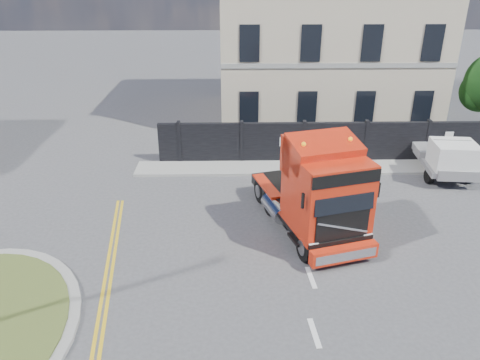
{
  "coord_description": "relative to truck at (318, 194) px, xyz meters",
  "views": [
    {
      "loc": [
        0.52,
        -12.26,
        8.83
      ],
      "look_at": [
        0.81,
        2.98,
        1.8
      ],
      "focal_mm": 35.0,
      "sensor_mm": 36.0,
      "label": 1
    }
  ],
  "objects": [
    {
      "name": "ground",
      "position": [
        -3.49,
        -2.11,
        -1.64
      ],
      "size": [
        120.0,
        120.0,
        0.0
      ],
      "primitive_type": "plane",
      "color": "#424244",
      "rests_on": "ground"
    },
    {
      "name": "truck",
      "position": [
        0.0,
        0.0,
        0.0
      ],
      "size": [
        3.86,
        6.51,
        3.67
      ],
      "rotation": [
        0.0,
        0.0,
        0.28
      ],
      "color": "black",
      "rests_on": "ground"
    },
    {
      "name": "hoarding_fence",
      "position": [
        3.06,
        6.89,
        -0.64
      ],
      "size": [
        18.8,
        0.25,
        2.0
      ],
      "color": "black",
      "rests_on": "ground"
    },
    {
      "name": "flatbed_pickup",
      "position": [
        6.66,
        4.85,
        -0.63
      ],
      "size": [
        2.24,
        4.67,
        1.87
      ],
      "rotation": [
        0.0,
        0.0,
        -0.1
      ],
      "color": "slate",
      "rests_on": "ground"
    },
    {
      "name": "georgian_building",
      "position": [
        2.51,
        14.39,
        4.13
      ],
      "size": [
        12.3,
        10.3,
        12.8
      ],
      "color": "#BAAF94",
      "rests_on": "ground"
    },
    {
      "name": "pavement_far",
      "position": [
        2.51,
        5.99,
        -1.58
      ],
      "size": [
        20.0,
        1.6,
        0.12
      ],
      "primitive_type": "cube",
      "color": "gray",
      "rests_on": "ground"
    }
  ]
}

